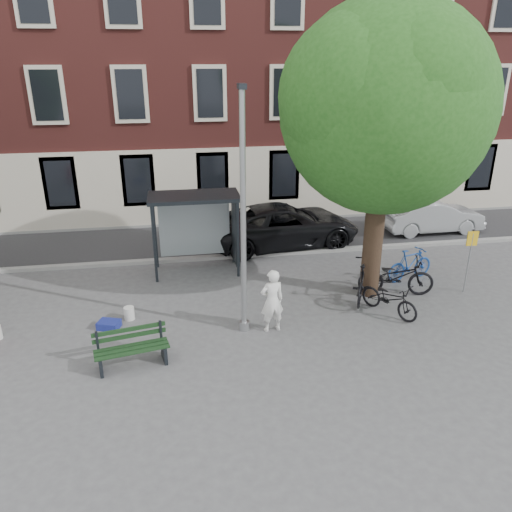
{
  "coord_description": "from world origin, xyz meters",
  "views": [
    {
      "loc": [
        -1.58,
        -11.29,
        6.68
      ],
      "look_at": [
        0.58,
        1.6,
        1.4
      ],
      "focal_mm": 35.0,
      "sensor_mm": 36.0,
      "label": 1
    }
  ],
  "objects_px": {
    "bus_shelter": "(207,215)",
    "bike_b": "(410,264)",
    "bike_c": "(390,298)",
    "bike_d": "(363,280)",
    "lamppost": "(243,229)",
    "notice_sign": "(471,248)",
    "bike_a": "(396,276)",
    "car_dark": "(284,225)",
    "bench": "(132,350)",
    "car_silver": "(432,216)",
    "painter": "(272,301)"
  },
  "relations": [
    {
      "from": "bench",
      "to": "car_silver",
      "type": "xyz_separation_m",
      "value": [
        11.37,
        7.65,
        0.27
      ]
    },
    {
      "from": "bus_shelter",
      "to": "bike_b",
      "type": "xyz_separation_m",
      "value": [
        6.24,
        -1.87,
        -1.39
      ]
    },
    {
      "from": "bike_c",
      "to": "car_dark",
      "type": "height_order",
      "value": "car_dark"
    },
    {
      "from": "bench",
      "to": "bike_d",
      "type": "height_order",
      "value": "bike_d"
    },
    {
      "from": "bike_c",
      "to": "notice_sign",
      "type": "distance_m",
      "value": 3.11
    },
    {
      "from": "bus_shelter",
      "to": "bike_d",
      "type": "bearing_deg",
      "value": -34.2
    },
    {
      "from": "bike_a",
      "to": "bike_b",
      "type": "height_order",
      "value": "bike_a"
    },
    {
      "from": "lamppost",
      "to": "bus_shelter",
      "type": "relative_size",
      "value": 2.14
    },
    {
      "from": "lamppost",
      "to": "car_silver",
      "type": "height_order",
      "value": "lamppost"
    },
    {
      "from": "bike_a",
      "to": "bike_b",
      "type": "relative_size",
      "value": 1.27
    },
    {
      "from": "bike_c",
      "to": "bike_d",
      "type": "height_order",
      "value": "bike_d"
    },
    {
      "from": "notice_sign",
      "to": "lamppost",
      "type": "bearing_deg",
      "value": -168.64
    },
    {
      "from": "bench",
      "to": "bike_c",
      "type": "relative_size",
      "value": 0.98
    },
    {
      "from": "bike_a",
      "to": "bench",
      "type": "bearing_deg",
      "value": 120.77
    },
    {
      "from": "lamppost",
      "to": "bike_d",
      "type": "height_order",
      "value": "lamppost"
    },
    {
      "from": "bench",
      "to": "bike_b",
      "type": "distance_m",
      "value": 9.07
    },
    {
      "from": "bench",
      "to": "car_silver",
      "type": "distance_m",
      "value": 13.71
    },
    {
      "from": "lamppost",
      "to": "bike_b",
      "type": "xyz_separation_m",
      "value": [
        5.64,
        2.23,
        -2.26
      ]
    },
    {
      "from": "bike_c",
      "to": "bike_b",
      "type": "bearing_deg",
      "value": 20.72
    },
    {
      "from": "bike_a",
      "to": "bike_d",
      "type": "height_order",
      "value": "bike_d"
    },
    {
      "from": "painter",
      "to": "car_dark",
      "type": "bearing_deg",
      "value": -114.74
    },
    {
      "from": "bus_shelter",
      "to": "bike_d",
      "type": "distance_m",
      "value": 5.32
    },
    {
      "from": "lamppost",
      "to": "bench",
      "type": "distance_m",
      "value": 3.84
    },
    {
      "from": "bike_a",
      "to": "car_dark",
      "type": "height_order",
      "value": "car_dark"
    },
    {
      "from": "bus_shelter",
      "to": "bike_c",
      "type": "relative_size",
      "value": 1.6
    },
    {
      "from": "lamppost",
      "to": "notice_sign",
      "type": "bearing_deg",
      "value": 9.18
    },
    {
      "from": "bike_b",
      "to": "bike_d",
      "type": "bearing_deg",
      "value": 100.32
    },
    {
      "from": "painter",
      "to": "bike_b",
      "type": "height_order",
      "value": "painter"
    },
    {
      "from": "bus_shelter",
      "to": "car_dark",
      "type": "distance_m",
      "value": 3.73
    },
    {
      "from": "bus_shelter",
      "to": "bench",
      "type": "relative_size",
      "value": 1.63
    },
    {
      "from": "painter",
      "to": "bike_c",
      "type": "height_order",
      "value": "painter"
    },
    {
      "from": "bench",
      "to": "car_silver",
      "type": "height_order",
      "value": "car_silver"
    },
    {
      "from": "lamppost",
      "to": "bike_b",
      "type": "height_order",
      "value": "lamppost"
    },
    {
      "from": "bench",
      "to": "car_dark",
      "type": "relative_size",
      "value": 0.31
    },
    {
      "from": "lamppost",
      "to": "bus_shelter",
      "type": "bearing_deg",
      "value": 98.43
    },
    {
      "from": "bike_b",
      "to": "bus_shelter",
      "type": "bearing_deg",
      "value": 56.12
    },
    {
      "from": "bus_shelter",
      "to": "car_dark",
      "type": "height_order",
      "value": "bus_shelter"
    },
    {
      "from": "car_dark",
      "to": "notice_sign",
      "type": "xyz_separation_m",
      "value": [
        4.49,
        -4.89,
        0.64
      ]
    },
    {
      "from": "lamppost",
      "to": "painter",
      "type": "relative_size",
      "value": 3.59
    },
    {
      "from": "bike_b",
      "to": "car_dark",
      "type": "relative_size",
      "value": 0.31
    },
    {
      "from": "lamppost",
      "to": "bike_c",
      "type": "bearing_deg",
      "value": 2.76
    },
    {
      "from": "bike_d",
      "to": "painter",
      "type": "bearing_deg",
      "value": 51.07
    },
    {
      "from": "lamppost",
      "to": "notice_sign",
      "type": "xyz_separation_m",
      "value": [
        6.89,
        1.11,
        -1.37
      ]
    },
    {
      "from": "car_dark",
      "to": "car_silver",
      "type": "relative_size",
      "value": 1.38
    },
    {
      "from": "car_dark",
      "to": "lamppost",
      "type": "bearing_deg",
      "value": 151.12
    },
    {
      "from": "painter",
      "to": "bike_b",
      "type": "distance_m",
      "value": 5.48
    },
    {
      "from": "bike_a",
      "to": "car_dark",
      "type": "distance_m",
      "value": 5.25
    },
    {
      "from": "bike_d",
      "to": "car_dark",
      "type": "distance_m",
      "value": 4.96
    },
    {
      "from": "car_silver",
      "to": "lamppost",
      "type": "bearing_deg",
      "value": 125.61
    },
    {
      "from": "lamppost",
      "to": "bike_a",
      "type": "distance_m",
      "value": 5.4
    }
  ]
}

